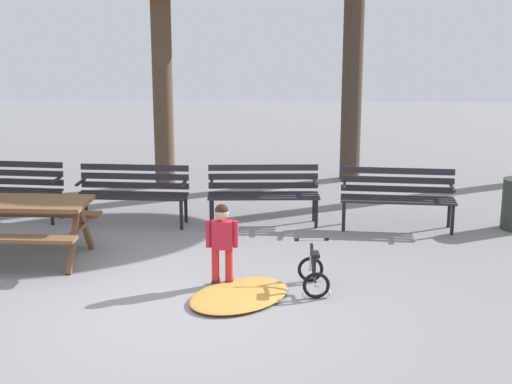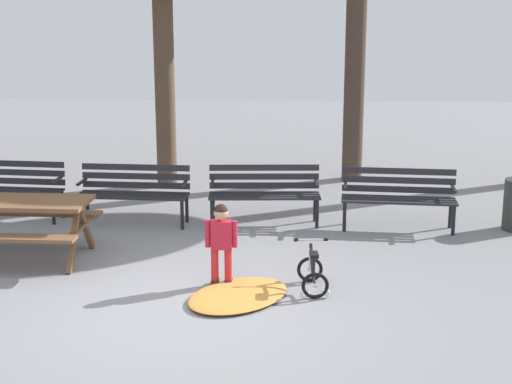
# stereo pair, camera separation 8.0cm
# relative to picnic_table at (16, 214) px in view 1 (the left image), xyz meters

# --- Properties ---
(ground) EXTENTS (36.00, 36.00, 0.00)m
(ground) POSITION_rel_picnic_table_xyz_m (2.24, -1.50, -0.59)
(ground) COLOR gray
(picnic_table) EXTENTS (1.82, 1.36, 0.79)m
(picnic_table) POSITION_rel_picnic_table_xyz_m (0.00, 0.00, 0.00)
(picnic_table) COLOR brown
(picnic_table) RESTS_ON ground
(park_bench_far_left) EXTENTS (1.63, 0.57, 0.85)m
(park_bench_far_left) POSITION_rel_picnic_table_xyz_m (-0.79, 1.85, -0.08)
(park_bench_far_left) COLOR #232328
(park_bench_far_left) RESTS_ON ground
(park_bench_left) EXTENTS (1.62, 0.52, 0.85)m
(park_bench_left) POSITION_rel_picnic_table_xyz_m (1.10, 1.69, -0.08)
(park_bench_left) COLOR #232328
(park_bench_left) RESTS_ON ground
(park_bench_right) EXTENTS (1.63, 0.56, 0.85)m
(park_bench_right) POSITION_rel_picnic_table_xyz_m (2.99, 1.77, -0.08)
(park_bench_right) COLOR #232328
(park_bench_right) RESTS_ON ground
(park_bench_far_right) EXTENTS (1.63, 0.57, 0.85)m
(park_bench_far_right) POSITION_rel_picnic_table_xyz_m (4.91, 1.63, -0.08)
(park_bench_far_right) COLOR #232328
(park_bench_far_right) RESTS_ON ground
(child_standing) EXTENTS (0.37, 0.17, 0.96)m
(child_standing) POSITION_rel_picnic_table_xyz_m (2.63, -0.77, -0.04)
(child_standing) COLOR red
(child_standing) RESTS_ON ground
(kids_bicycle) EXTENTS (0.41, 0.59, 0.54)m
(kids_bicycle) POSITION_rel_picnic_table_xyz_m (3.65, -0.87, -0.39)
(kids_bicycle) COLOR black
(kids_bicycle) RESTS_ON ground
(leaf_pile) EXTENTS (1.48, 1.54, 0.07)m
(leaf_pile) POSITION_rel_picnic_table_xyz_m (2.84, -1.15, -0.56)
(leaf_pile) COLOR #C68438
(leaf_pile) RESTS_ON ground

